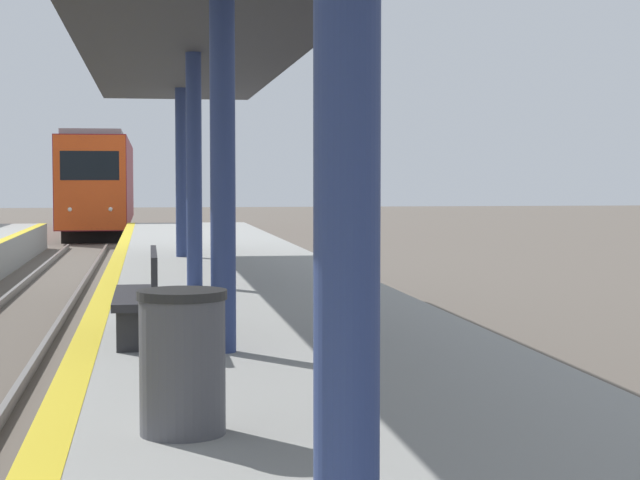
{
  "coord_description": "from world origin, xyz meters",
  "views": [
    {
      "loc": [
        2.29,
        -1.54,
        2.61
      ],
      "look_at": [
        5.47,
        18.22,
        1.48
      ],
      "focal_mm": 60.0,
      "sensor_mm": 36.0,
      "label": 1
    }
  ],
  "objects": [
    {
      "name": "trash_bin",
      "position": [
        2.5,
        5.41,
        1.43
      ],
      "size": [
        0.59,
        0.59,
        0.94
      ],
      "color": "#4C4C51",
      "rests_on": "platform_right"
    },
    {
      "name": "train",
      "position": [
        0.0,
        51.84,
        2.37
      ],
      "size": [
        2.89,
        19.79,
        4.67
      ],
      "color": "black",
      "rests_on": "ground"
    },
    {
      "name": "bench",
      "position": [
        2.22,
        9.62,
        1.45
      ],
      "size": [
        0.44,
        1.98,
        0.92
      ],
      "color": "#28282D",
      "rests_on": "platform_right"
    },
    {
      "name": "station_canopy",
      "position": [
        3.0,
        11.9,
        4.58
      ],
      "size": [
        3.48,
        25.78,
        3.81
      ],
      "color": "navy",
      "rests_on": "platform_right"
    }
  ]
}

